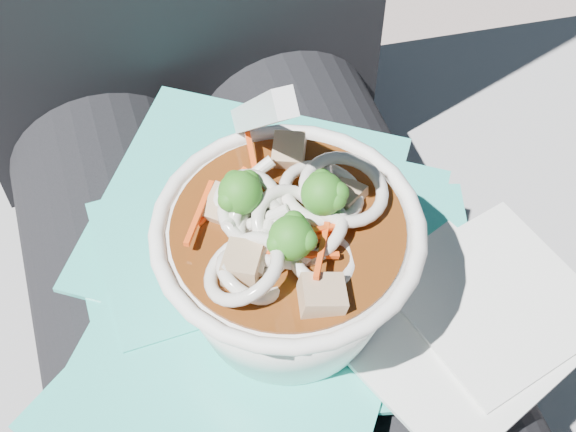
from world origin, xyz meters
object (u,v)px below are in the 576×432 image
object	(u,v)px
stone_ledge	(238,370)
lap	(273,366)
person_body	(237,248)
plastic_bag	(265,302)
udon_bowl	(287,257)

from	to	relation	value
stone_ledge	lap	size ratio (longest dim) A/B	2.08
lap	person_body	distance (m)	0.10
stone_ledge	plastic_bag	bearing A→B (deg)	-91.23
stone_ledge	udon_bowl	distance (m)	0.49
stone_ledge	udon_bowl	size ratio (longest dim) A/B	5.21
plastic_bag	person_body	bearing A→B (deg)	87.97
udon_bowl	person_body	bearing A→B (deg)	94.85
stone_ledge	udon_bowl	xyz separation A→B (m)	(0.01, -0.16, 0.46)
lap	udon_bowl	xyz separation A→B (m)	(0.01, -0.01, 0.15)
lap	stone_ledge	bearing A→B (deg)	90.00
stone_ledge	lap	xyz separation A→B (m)	(0.00, -0.15, 0.31)
stone_ledge	lap	distance (m)	0.34
stone_ledge	plastic_bag	size ratio (longest dim) A/B	2.40
lap	person_body	size ratio (longest dim) A/B	0.48
stone_ledge	plastic_bag	distance (m)	0.42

